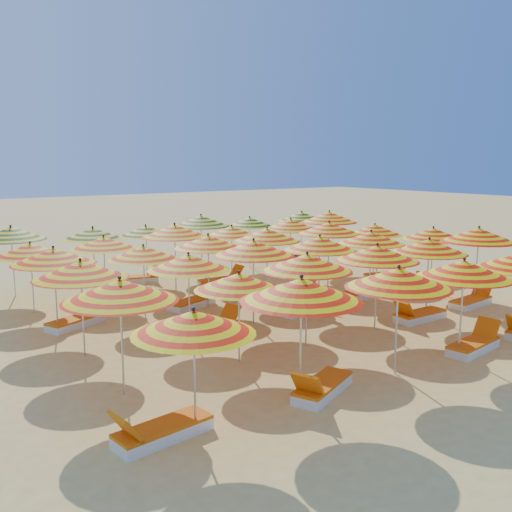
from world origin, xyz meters
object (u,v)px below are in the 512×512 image
Objects in this scene: umbrella_25 at (104,243)px; umbrella_27 at (232,231)px; umbrella_23 at (375,230)px; lounger_2 at (474,345)px; umbrella_0 at (194,323)px; umbrella_2 at (399,278)px; lounger_4 at (419,315)px; lounger_10 at (77,321)px; umbrella_32 at (146,231)px; lounger_7 at (305,308)px; umbrella_1 at (301,290)px; umbrella_35 at (302,217)px; umbrella_3 at (464,270)px; umbrella_6 at (120,290)px; umbrella_14 at (253,248)px; lounger_8 at (354,295)px; umbrella_8 at (307,263)px; umbrella_17 at (433,234)px; umbrella_20 at (208,242)px; umbrella_13 at (188,262)px; lounger_14 at (222,281)px; umbrella_12 at (81,270)px; umbrella_30 at (11,233)px; beachgoer_b at (298,273)px; umbrella_9 at (377,253)px; umbrella_31 at (93,233)px; lounger_13 at (122,296)px; umbrella_7 at (239,282)px; umbrella_21 at (267,235)px; lounger_11 at (193,302)px; umbrella_10 at (429,246)px; lounger_15 at (137,279)px; umbrella_26 at (175,231)px; umbrella_28 at (291,225)px; beachgoer_a at (313,284)px; umbrella_29 at (329,217)px; lounger_0 at (161,431)px; umbrella_16 at (371,238)px; lounger_12 at (387,275)px; umbrella_19 at (143,253)px.

umbrella_27 reaches higher than umbrella_25.
umbrella_23 is 1.28× the size of lounger_2.
umbrella_0 is 13.82m from umbrella_23.
umbrella_2 is 4.95m from lounger_4.
umbrella_0 is 1.34× the size of lounger_10.
umbrella_32 is 7.68m from lounger_7.
umbrella_35 is at bearing 50.34° from umbrella_1.
umbrella_6 is at bearing 161.74° from umbrella_3.
umbrella_14 is at bearing 64.84° from umbrella_1.
umbrella_23 is 3.86m from lounger_8.
umbrella_25 is 3.39m from umbrella_32.
lounger_2 is at bearing -41.84° from umbrella_8.
umbrella_14 reaches higher than umbrella_23.
umbrella_17 reaches higher than lounger_8.
umbrella_20 is (-7.63, 2.70, 0.02)m from umbrella_17.
umbrella_13 is 0.80× the size of umbrella_17.
umbrella_32 reaches higher than lounger_14.
umbrella_12 is 0.79× the size of umbrella_30.
umbrella_27 is 7.35m from lounger_10.
beachgoer_b is at bearing 31.69° from umbrella_14.
lounger_4 is (1.70, -0.14, -1.98)m from umbrella_9.
umbrella_31 is at bearing 106.55° from umbrella_14.
umbrella_35 is (5.15, 2.08, 0.10)m from umbrella_27.
umbrella_9 is at bearing 117.70° from lounger_13.
umbrella_8 reaches higher than umbrella_3.
umbrella_30 is (-2.73, 9.89, 0.27)m from umbrella_7.
lounger_11 is (-2.81, 0.18, -1.98)m from umbrella_21.
umbrella_3 is 1.03× the size of umbrella_20.
umbrella_10 is 9.81m from umbrella_35.
lounger_4 is at bearing -21.63° from umbrella_13.
umbrella_3 is 1.51× the size of lounger_15.
umbrella_13 and umbrella_31 have the same top height.
umbrella_28 is at bearing -1.85° from umbrella_26.
umbrella_6 is at bearing -116.81° from umbrella_32.
beachgoer_a is at bearing -82.63° from lounger_14.
umbrella_25 is 1.56× the size of lounger_14.
umbrella_29 reaches higher than lounger_8.
lounger_0 is at bearing -96.51° from lounger_15.
umbrella_30 is (-9.70, 7.30, 0.10)m from umbrella_16.
lounger_11 is at bearing 161.00° from umbrella_20.
lounger_12 is (7.82, -2.80, -2.04)m from umbrella_26.
umbrella_0 is 10.60m from beachgoer_b.
lounger_12 is at bearing 11.97° from umbrella_13.
umbrella_35 reaches higher than umbrella_7.
umbrella_12 reaches higher than umbrella_20.
lounger_13 is at bearing 152.46° from umbrella_17.
umbrella_12 is 7.48m from beachgoer_a.
umbrella_19 is 2.69m from lounger_10.
umbrella_27 is at bearing -42.18° from umbrella_32.
umbrella_31 reaches higher than lounger_12.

